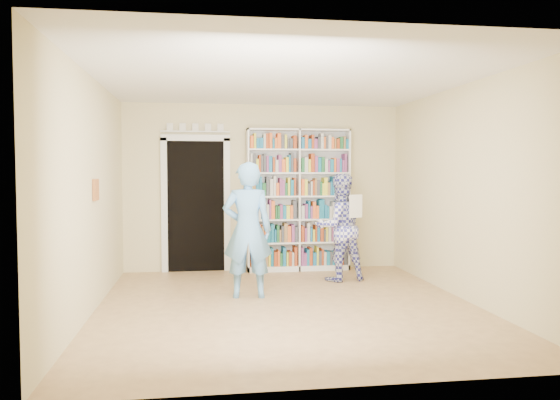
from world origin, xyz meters
The scene contains 11 objects.
floor centered at (0.00, 0.00, 0.00)m, with size 5.00×5.00×0.00m, color #987149.
ceiling centered at (0.00, 0.00, 2.70)m, with size 5.00×5.00×0.00m, color white.
wall_back centered at (0.00, 2.50, 1.35)m, with size 4.50×4.50×0.00m, color beige.
wall_left centered at (-2.25, 0.00, 1.35)m, with size 5.00×5.00×0.00m, color beige.
wall_right centered at (2.25, 0.00, 1.35)m, with size 5.00×5.00×0.00m, color beige.
bookshelf centered at (0.55, 2.34, 1.16)m, with size 1.67×0.31×2.30m.
doorway centered at (-1.10, 2.48, 1.18)m, with size 1.10×0.08×2.43m.
wall_art centered at (-2.23, 0.20, 1.40)m, with size 0.03×0.25×0.25m, color brown.
man_blue centered at (-0.43, 0.53, 0.87)m, with size 0.63×0.41×1.73m, color #63A2DD.
man_plaid centered at (1.00, 1.42, 0.79)m, with size 0.77×0.60×1.58m, color #303294.
paper_sheet centered at (1.17, 1.15, 1.12)m, with size 0.23×0.01×0.33m, color white.
Camera 1 is at (-1.02, -6.38, 1.61)m, focal length 35.00 mm.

